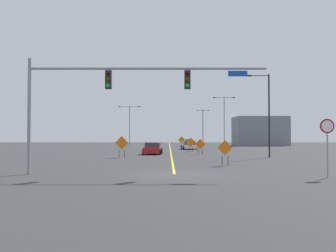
# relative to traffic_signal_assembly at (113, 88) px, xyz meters

# --- Properties ---
(ground) EXTENTS (192.08, 192.08, 0.00)m
(ground) POSITION_rel_traffic_signal_assembly_xyz_m (3.59, 0.01, -4.93)
(ground) COLOR #38383A
(road_centre_stripe) EXTENTS (0.16, 106.71, 0.01)m
(road_centre_stripe) POSITION_rel_traffic_signal_assembly_xyz_m (3.59, 53.37, -4.92)
(road_centre_stripe) COLOR yellow
(road_centre_stripe) RESTS_ON ground
(traffic_signal_assembly) EXTENTS (13.63, 0.44, 6.61)m
(traffic_signal_assembly) POSITION_rel_traffic_signal_assembly_xyz_m (0.00, 0.00, 0.00)
(traffic_signal_assembly) COLOR gray
(traffic_signal_assembly) RESTS_ON ground
(stop_sign) EXTENTS (0.76, 0.07, 3.07)m
(stop_sign) POSITION_rel_traffic_signal_assembly_xyz_m (11.56, -1.61, -2.78)
(stop_sign) COLOR gray
(stop_sign) RESTS_ON ground
(street_lamp_far_left) EXTENTS (4.54, 0.24, 8.26)m
(street_lamp_far_left) POSITION_rel_traffic_signal_assembly_xyz_m (-4.63, 52.27, 0.03)
(street_lamp_far_left) COLOR gray
(street_lamp_far_left) RESTS_ON ground
(street_lamp_far_right) EXTENTS (3.86, 0.24, 9.06)m
(street_lamp_far_right) POSITION_rel_traffic_signal_assembly_xyz_m (13.14, 42.39, 0.40)
(street_lamp_far_right) COLOR gray
(street_lamp_far_right) RESTS_ON ground
(street_lamp_mid_left) EXTENTS (3.30, 0.24, 8.90)m
(street_lamp_mid_left) POSITION_rel_traffic_signal_assembly_xyz_m (12.30, 72.08, 0.27)
(street_lamp_mid_left) COLOR black
(street_lamp_mid_left) RESTS_ON ground
(street_lamp_near_right) EXTENTS (2.26, 0.24, 8.38)m
(street_lamp_near_right) POSITION_rel_traffic_signal_assembly_xyz_m (13.22, 15.46, -0.28)
(street_lamp_near_right) COLOR black
(street_lamp_near_right) RESTS_ON ground
(construction_sign_median_near) EXTENTS (1.09, 0.10, 1.86)m
(construction_sign_median_near) POSITION_rel_traffic_signal_assembly_xyz_m (7.37, 5.65, -3.74)
(construction_sign_median_near) COLOR orange
(construction_sign_median_near) RESTS_ON ground
(construction_sign_left_shoulder) EXTENTS (1.35, 0.12, 2.15)m
(construction_sign_left_shoulder) POSITION_rel_traffic_signal_assembly_xyz_m (-1.36, 15.05, -3.56)
(construction_sign_left_shoulder) COLOR orange
(construction_sign_left_shoulder) RESTS_ON ground
(construction_sign_right_shoulder) EXTENTS (1.30, 0.23, 1.93)m
(construction_sign_right_shoulder) POSITION_rel_traffic_signal_assembly_xyz_m (6.30, 27.84, -3.73)
(construction_sign_right_shoulder) COLOR orange
(construction_sign_right_shoulder) RESTS_ON ground
(construction_sign_median_far) EXTENTS (1.29, 0.06, 2.07)m
(construction_sign_median_far) POSITION_rel_traffic_signal_assembly_xyz_m (5.74, 44.94, -3.61)
(construction_sign_median_far) COLOR orange
(construction_sign_median_far) RESTS_ON ground
(construction_sign_right_lane) EXTENTS (1.23, 0.22, 1.82)m
(construction_sign_right_lane) POSITION_rel_traffic_signal_assembly_xyz_m (6.98, 21.10, -3.80)
(construction_sign_right_lane) COLOR orange
(construction_sign_right_lane) RESTS_ON ground
(car_red_passing) EXTENTS (2.27, 4.17, 1.40)m
(car_red_passing) POSITION_rel_traffic_signal_assembly_xyz_m (1.43, 21.71, -4.26)
(car_red_passing) COLOR red
(car_red_passing) RESTS_ON ground
(car_white_far) EXTENTS (2.35, 4.55, 1.37)m
(car_white_far) POSITION_rel_traffic_signal_assembly_xyz_m (6.59, 36.76, -4.28)
(car_white_far) COLOR white
(car_white_far) RESTS_ON ground
(car_yellow_approaching) EXTENTS (2.00, 4.36, 1.36)m
(car_yellow_approaching) POSITION_rel_traffic_signal_assembly_xyz_m (7.98, 61.19, -4.28)
(car_yellow_approaching) COLOR gold
(car_yellow_approaching) RESTS_ON ground
(roadside_building_east) EXTENTS (11.24, 8.04, 6.39)m
(roadside_building_east) POSITION_rel_traffic_signal_assembly_xyz_m (23.77, 59.41, -1.73)
(roadside_building_east) COLOR gray
(roadside_building_east) RESTS_ON ground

